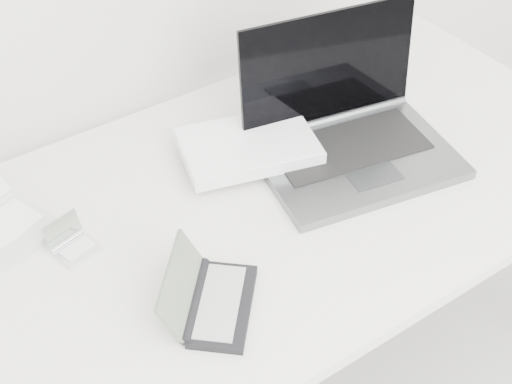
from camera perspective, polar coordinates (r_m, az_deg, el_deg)
desk at (r=1.48m, az=0.09°, el=-1.73°), size 1.60×0.80×0.73m
laptop_large at (r=1.54m, az=4.99°, el=4.42°), size 0.58×0.45×0.28m
pda_silver at (r=1.38m, az=-14.43°, el=-4.10°), size 0.09×0.09×0.06m
palmtop_charcoal at (r=1.25m, az=-3.63°, el=-8.65°), size 0.23×0.23×0.10m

